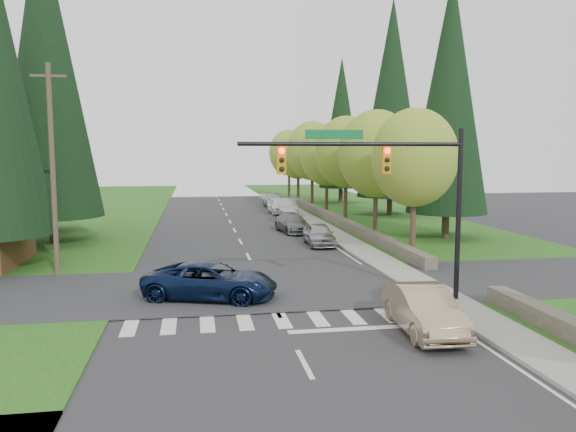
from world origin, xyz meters
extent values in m
plane|color=#28282B|center=(0.00, 0.00, 0.00)|extent=(120.00, 120.00, 0.00)
cube|color=#1D5717|center=(13.00, 20.00, 0.03)|extent=(14.00, 110.00, 0.06)
cube|color=#1D5717|center=(-13.00, 20.00, 0.03)|extent=(14.00, 110.00, 0.06)
cube|color=#28282B|center=(0.00, 8.00, 0.00)|extent=(120.00, 8.00, 0.10)
cube|color=gray|center=(6.90, 22.00, 0.07)|extent=(1.80, 80.00, 0.13)
cube|color=gray|center=(6.05, 22.00, 0.07)|extent=(0.20, 80.00, 0.13)
cube|color=#4C4438|center=(8.60, 30.00, 0.35)|extent=(0.70, 40.00, 0.70)
cylinder|color=black|center=(7.20, 4.50, 3.40)|extent=(0.20, 0.20, 6.80)
cylinder|color=black|center=(2.90, 4.50, 6.20)|extent=(8.60, 0.16, 0.16)
cube|color=#0C662D|center=(2.20, 4.55, 6.55)|extent=(2.20, 0.04, 0.35)
cube|color=#BF8C0C|center=(4.20, 4.50, 5.60)|extent=(0.32, 0.24, 1.00)
sphere|color=#FF0C05|center=(4.20, 4.36, 5.95)|extent=(0.22, 0.22, 0.22)
cube|color=#BF8C0C|center=(0.20, 4.50, 5.60)|extent=(0.32, 0.24, 1.00)
sphere|color=#FF0C05|center=(0.20, 4.36, 5.95)|extent=(0.22, 0.22, 0.22)
cylinder|color=#473828|center=(-9.50, 12.00, 5.00)|extent=(0.24, 0.24, 10.00)
cube|color=#473828|center=(-9.50, 12.00, 9.40)|extent=(1.60, 0.10, 0.12)
cylinder|color=#38281C|center=(9.20, 14.00, 2.38)|extent=(0.32, 0.32, 4.76)
ellipsoid|color=#969E2B|center=(9.20, 14.00, 5.61)|extent=(4.80, 4.80, 5.52)
cylinder|color=#38281C|center=(9.30, 21.00, 2.46)|extent=(0.32, 0.32, 4.93)
ellipsoid|color=#969E2B|center=(9.30, 21.00, 5.81)|extent=(5.20, 5.20, 5.98)
cylinder|color=#38281C|center=(9.10, 28.00, 2.52)|extent=(0.32, 0.32, 5.04)
ellipsoid|color=#969E2B|center=(9.10, 28.00, 5.94)|extent=(5.00, 5.00, 5.75)
cylinder|color=#38281C|center=(9.20, 35.00, 2.41)|extent=(0.32, 0.32, 4.82)
ellipsoid|color=#969E2B|center=(9.20, 35.00, 5.68)|extent=(5.00, 5.00, 5.75)
cylinder|color=#38281C|center=(9.30, 42.00, 2.58)|extent=(0.32, 0.32, 5.15)
ellipsoid|color=#969E2B|center=(9.30, 42.00, 6.07)|extent=(5.40, 5.40, 6.21)
cylinder|color=#38281C|center=(9.10, 49.00, 2.35)|extent=(0.32, 0.32, 4.70)
ellipsoid|color=#969E2B|center=(9.10, 49.00, 5.54)|extent=(4.80, 4.80, 5.52)
cylinder|color=#38281C|center=(9.20, 56.00, 2.49)|extent=(0.32, 0.32, 4.98)
ellipsoid|color=#969E2B|center=(9.20, 56.00, 5.87)|extent=(5.20, 5.20, 5.98)
cylinder|color=#38281C|center=(-12.00, 22.00, 1.00)|extent=(0.50, 0.50, 2.00)
cone|color=black|center=(-12.00, 22.00, 11.30)|extent=(6.46, 6.46, 19.00)
cylinder|color=#38281C|center=(-14.00, 28.00, 1.00)|extent=(0.50, 0.50, 2.00)
cone|color=black|center=(-14.00, 28.00, 10.30)|extent=(5.78, 5.78, 17.00)
cylinder|color=#38281C|center=(14.00, 20.00, 1.00)|extent=(0.50, 0.50, 2.00)
cone|color=black|center=(14.00, 20.00, 9.80)|extent=(5.44, 5.44, 16.00)
cylinder|color=#38281C|center=(15.00, 34.00, 1.00)|extent=(0.50, 0.50, 2.00)
cone|color=black|center=(15.00, 34.00, 10.80)|extent=(6.12, 6.12, 18.00)
cylinder|color=#38281C|center=(14.00, 48.00, 1.00)|extent=(0.50, 0.50, 2.00)
cone|color=black|center=(14.00, 48.00, 9.30)|extent=(5.10, 5.10, 15.00)
imported|color=tan|center=(4.41, 1.14, 0.75)|extent=(1.82, 4.65, 1.51)
imported|color=#0B1837|center=(-2.37, 6.52, 0.74)|extent=(5.86, 4.02, 1.49)
imported|color=#9E9DA2|center=(4.84, 18.68, 0.71)|extent=(1.80, 4.19, 1.41)
imported|color=slate|center=(4.20, 24.76, 0.67)|extent=(2.46, 4.82, 1.34)
imported|color=silver|center=(5.60, 35.67, 0.80)|extent=(2.08, 4.96, 1.59)
imported|color=white|center=(5.09, 37.63, 0.77)|extent=(1.97, 4.56, 1.53)
imported|color=#ADADB2|center=(5.60, 43.73, 0.72)|extent=(2.42, 5.13, 1.44)
camera|label=1|loc=(-2.95, -15.84, 5.89)|focal=35.00mm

